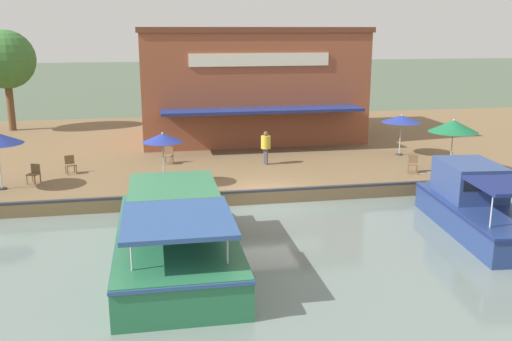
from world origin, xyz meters
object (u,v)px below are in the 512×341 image
object	(u,v)px
cafe_chair_mid_patio	(168,154)
patio_umbrella_mid_patio_right	(453,126)
cafe_chair_far_corner_seat	(70,164)
patio_umbrella_far_corner	(401,119)
tree_upstream_bank	(220,62)
person_mid_patio	(266,144)
motorboat_far_downstream	(471,204)
cafe_chair_beside_entrance	(413,163)
tree_downstream_bank	(3,61)
motorboat_mid_row	(175,228)
waterfront_restaurant	(247,82)
patio_umbrella_back_row	(163,138)
cafe_chair_under_first_umbrella	(34,173)

from	to	relation	value
cafe_chair_mid_patio	patio_umbrella_mid_patio_right	bearing A→B (deg)	71.93
cafe_chair_mid_patio	cafe_chair_far_corner_seat	xyz separation A→B (m)	(1.20, -4.60, 0.00)
patio_umbrella_far_corner	cafe_chair_far_corner_seat	bearing A→B (deg)	-86.80
cafe_chair_mid_patio	tree_upstream_bank	bearing A→B (deg)	158.34
person_mid_patio	motorboat_far_downstream	xyz separation A→B (m)	(8.86, 6.00, -0.76)
cafe_chair_far_corner_seat	cafe_chair_beside_entrance	distance (m)	16.15
person_mid_patio	tree_upstream_bank	world-z (taller)	tree_upstream_bank
cafe_chair_far_corner_seat	tree_downstream_bank	xyz separation A→B (m)	(-12.78, -5.46, 4.08)
patio_umbrella_far_corner	cafe_chair_beside_entrance	size ratio (longest dim) A/B	2.58
cafe_chair_beside_entrance	tree_downstream_bank	bearing A→B (deg)	-126.23
cafe_chair_beside_entrance	motorboat_mid_row	size ratio (longest dim) A/B	0.09
cafe_chair_mid_patio	motorboat_mid_row	xyz separation A→B (m)	(10.67, -0.19, -0.17)
waterfront_restaurant	patio_umbrella_back_row	size ratio (longest dim) A/B	5.61
motorboat_far_downstream	patio_umbrella_back_row	bearing A→B (deg)	-116.92
motorboat_mid_row	patio_umbrella_far_corner	bearing A→B (deg)	129.74
patio_umbrella_back_row	cafe_chair_far_corner_seat	bearing A→B (deg)	-126.11
person_mid_patio	motorboat_mid_row	size ratio (longest dim) A/B	0.18
patio_umbrella_mid_patio_right	waterfront_restaurant	bearing A→B (deg)	-145.25
patio_umbrella_back_row	cafe_chair_under_first_umbrella	distance (m)	6.05
waterfront_restaurant	motorboat_far_downstream	distance (m)	18.11
cafe_chair_under_first_umbrella	person_mid_patio	bearing A→B (deg)	98.70
patio_umbrella_back_row	cafe_chair_mid_patio	distance (m)	4.63
motorboat_far_downstream	motorboat_mid_row	world-z (taller)	motorboat_far_downstream
motorboat_far_downstream	motorboat_mid_row	size ratio (longest dim) A/B	0.83
cafe_chair_mid_patio	cafe_chair_far_corner_seat	size ratio (longest dim) A/B	1.00
person_mid_patio	motorboat_far_downstream	bearing A→B (deg)	34.13
patio_umbrella_mid_patio_right	cafe_chair_beside_entrance	distance (m)	2.51
patio_umbrella_far_corner	cafe_chair_beside_entrance	world-z (taller)	patio_umbrella_far_corner
patio_umbrella_back_row	patio_umbrella_far_corner	bearing A→B (deg)	107.76
cafe_chair_beside_entrance	person_mid_patio	size ratio (longest dim) A/B	0.50
person_mid_patio	cafe_chair_beside_entrance	bearing A→B (deg)	65.53
patio_umbrella_far_corner	motorboat_mid_row	bearing A→B (deg)	-50.26
patio_umbrella_mid_patio_right	cafe_chair_far_corner_seat	bearing A→B (deg)	-99.86
patio_umbrella_far_corner	cafe_chair_far_corner_seat	world-z (taller)	patio_umbrella_far_corner
patio_umbrella_back_row	person_mid_patio	xyz separation A→B (m)	(-3.20, 5.13, -1.07)
person_mid_patio	cafe_chair_under_first_umbrella	bearing A→B (deg)	-81.30
waterfront_restaurant	tree_upstream_bank	bearing A→B (deg)	-155.37
waterfront_restaurant	cafe_chair_far_corner_seat	bearing A→B (deg)	-50.26
cafe_chair_far_corner_seat	patio_umbrella_far_corner	bearing A→B (deg)	93.20
tree_upstream_bank	tree_downstream_bank	distance (m)	14.10
motorboat_mid_row	tree_upstream_bank	distance (m)	21.40
cafe_chair_mid_patio	cafe_chair_beside_entrance	world-z (taller)	same
patio_umbrella_mid_patio_right	tree_upstream_bank	xyz separation A→B (m)	(-14.18, -9.15, 2.26)
patio_umbrella_far_corner	motorboat_far_downstream	bearing A→B (deg)	-9.04
cafe_chair_under_first_umbrella	cafe_chair_mid_patio	bearing A→B (deg)	114.84
cafe_chair_under_first_umbrella	tree_downstream_bank	xyz separation A→B (m)	(-14.33, -4.12, 4.08)
patio_umbrella_far_corner	tree_downstream_bank	xyz separation A→B (m)	(-11.83, -22.41, 2.60)
patio_umbrella_far_corner	cafe_chair_far_corner_seat	distance (m)	17.04
cafe_chair_far_corner_seat	tree_upstream_bank	world-z (taller)	tree_upstream_bank
cafe_chair_far_corner_seat	person_mid_patio	size ratio (longest dim) A/B	0.50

